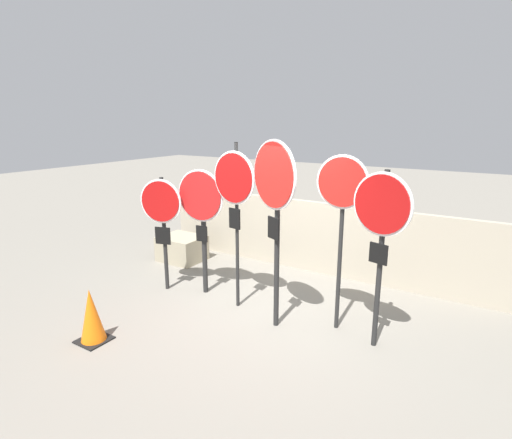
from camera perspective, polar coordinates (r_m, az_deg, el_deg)
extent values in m
plane|color=gray|center=(6.24, 0.87, -12.73)|extent=(40.00, 40.00, 0.00)
cube|color=#A89E89|center=(7.58, 8.33, -2.48)|extent=(6.59, 0.12, 1.35)
cylinder|color=black|center=(6.80, -12.94, -2.14)|extent=(0.07, 0.07, 1.92)
cylinder|color=white|center=(6.62, -13.45, 2.54)|extent=(0.70, 0.22, 0.72)
cylinder|color=#AD0F0F|center=(6.60, -13.52, 2.51)|extent=(0.64, 0.20, 0.66)
cube|color=black|center=(6.75, -13.17, -2.27)|extent=(0.27, 0.10, 0.29)
cylinder|color=black|center=(6.55, -7.44, -2.33)|extent=(0.08, 0.08, 1.96)
cylinder|color=white|center=(6.34, -7.96, 3.38)|extent=(0.83, 0.09, 0.83)
cylinder|color=red|center=(6.32, -8.06, 3.35)|extent=(0.77, 0.09, 0.77)
cube|color=black|center=(6.48, -7.78, -2.02)|extent=(0.21, 0.04, 0.26)
cylinder|color=black|center=(5.93, -2.72, -1.20)|extent=(0.05, 0.05, 2.51)
cylinder|color=white|center=(5.74, -3.15, 5.95)|extent=(0.77, 0.14, 0.77)
cylinder|color=#AD0F0F|center=(5.73, -3.28, 5.93)|extent=(0.71, 0.13, 0.71)
cube|color=black|center=(5.86, -3.07, 0.13)|extent=(0.21, 0.05, 0.31)
cylinder|color=black|center=(5.37, 3.02, -3.58)|extent=(0.07, 0.07, 2.38)
cylinder|color=white|center=(5.13, 2.60, 6.37)|extent=(0.83, 0.41, 0.91)
cylinder|color=red|center=(5.12, 2.44, 6.36)|extent=(0.77, 0.39, 0.85)
cube|color=black|center=(5.27, 2.52, -1.26)|extent=(0.22, 0.12, 0.29)
cylinder|color=black|center=(5.42, 11.95, -4.13)|extent=(0.06, 0.06, 2.30)
cylinder|color=white|center=(5.17, 12.25, 5.24)|extent=(0.69, 0.03, 0.69)
cylinder|color=red|center=(5.15, 12.18, 5.22)|extent=(0.63, 0.03, 0.63)
cylinder|color=black|center=(5.12, 17.31, -5.82)|extent=(0.07, 0.07, 2.26)
cylinder|color=white|center=(4.88, 17.59, 2.09)|extent=(0.74, 0.23, 0.77)
cylinder|color=#AD0F0F|center=(4.86, 17.48, 2.06)|extent=(0.69, 0.21, 0.71)
cube|color=black|center=(5.03, 17.08, -4.68)|extent=(0.24, 0.09, 0.25)
cube|color=black|center=(5.86, -22.12, -15.64)|extent=(0.38, 0.38, 0.02)
cone|color=orange|center=(5.70, -22.46, -12.47)|extent=(0.32, 0.32, 0.70)
cube|color=#9E937A|center=(8.35, -10.53, -4.07)|extent=(0.86, 0.71, 0.50)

